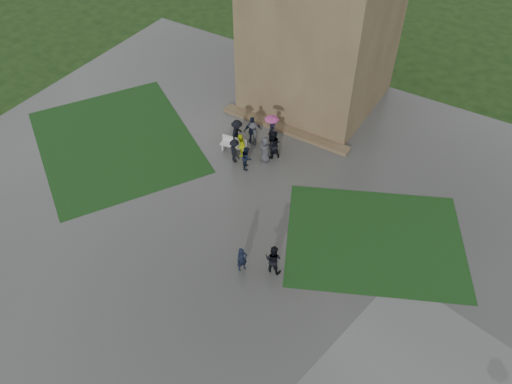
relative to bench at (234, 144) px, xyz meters
The scene contains 9 objects.
ground 7.36m from the bench, 77.04° to the right, with size 120.00×120.00×0.00m, color black.
plaza 5.44m from the bench, 72.29° to the right, with size 34.00×34.00×0.02m, color #3B3B39.
lawn_inset_left 7.56m from the bench, 155.26° to the right, with size 11.00×9.00×0.01m, color black.
lawn_inset_right 10.38m from the bench, 12.01° to the right, with size 9.00×7.00×0.01m, color black.
tower_plinth 3.83m from the bench, 64.42° to the left, with size 9.00×0.80×0.22m, color brown.
bench is the anchor object (origin of this frame).
visitor_cluster 1.44m from the bench, 28.46° to the left, with size 3.34×3.22×2.44m.
pedestrian_mid 9.06m from the bench, 53.97° to the right, with size 0.54×0.35×1.47m, color black.
pedestrian_near 9.36m from the bench, 44.82° to the right, with size 0.84×0.48×1.73m, color black.
Camera 1 is at (11.98, -12.37, 19.84)m, focal length 35.00 mm.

